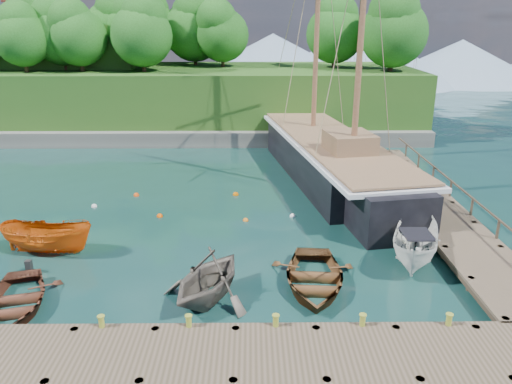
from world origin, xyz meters
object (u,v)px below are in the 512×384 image
rowboat_2 (313,286)px  cabin_boat_white (414,262)px  rowboat_1 (209,299)px  schooner (330,161)px  motorboat_orange (50,253)px  rowboat_0 (16,308)px

rowboat_2 → cabin_boat_white: size_ratio=0.98×
rowboat_1 → schooner: schooner is taller
rowboat_1 → motorboat_orange: size_ratio=0.94×
rowboat_2 → motorboat_orange: 12.75m
rowboat_1 → motorboat_orange: rowboat_1 is taller
rowboat_2 → rowboat_1: bearing=-162.2°
rowboat_0 → motorboat_orange: 4.88m
cabin_boat_white → rowboat_0: bearing=-146.8°
rowboat_0 → motorboat_orange: size_ratio=0.99×
motorboat_orange → rowboat_0: bearing=-164.9°
rowboat_2 → motorboat_orange: bearing=170.0°
rowboat_0 → cabin_boat_white: bearing=-2.5°
rowboat_0 → rowboat_1: rowboat_1 is taller
cabin_boat_white → motorboat_orange: bearing=-163.1°
cabin_boat_white → schooner: size_ratio=0.18×
motorboat_orange → cabin_boat_white: 17.26m
motorboat_orange → schooner: schooner is taller
rowboat_0 → rowboat_2: 11.87m
rowboat_2 → schooner: bearing=84.1°
rowboat_1 → motorboat_orange: bearing=178.5°
rowboat_2 → cabin_boat_white: cabin_boat_white is taller
rowboat_2 → rowboat_0: bearing=-167.5°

